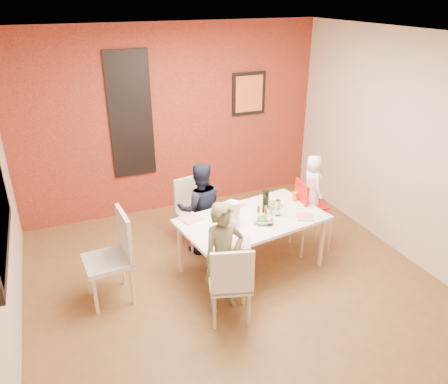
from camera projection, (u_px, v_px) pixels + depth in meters
name	position (u px, v px, depth m)	size (l,w,h in m)	color
ground	(234.00, 285.00, 5.01)	(4.50, 4.50, 0.00)	brown
ceiling	(237.00, 37.00, 3.86)	(4.50, 4.50, 0.02)	white
wall_back	(172.00, 121.00, 6.32)	(4.50, 0.02, 2.70)	beige
wall_front	(391.00, 316.00, 2.55)	(4.50, 0.02, 2.70)	beige
wall_right	(407.00, 149.00, 5.22)	(0.02, 4.50, 2.70)	beige
brick_accent_wall	(173.00, 121.00, 6.30)	(4.50, 0.02, 2.70)	maroon
glassblock_strip	(131.00, 115.00, 6.02)	(0.55, 0.03, 1.70)	silver
glassblock_surround	(131.00, 115.00, 6.01)	(0.60, 0.03, 1.76)	black
art_print_frame	(249.00, 94.00, 6.58)	(0.54, 0.03, 0.64)	black
art_print_canvas	(249.00, 94.00, 6.56)	(0.44, 0.01, 0.54)	orange
dining_table	(252.00, 223.00, 5.05)	(1.77, 1.16, 0.69)	white
chair_near	(231.00, 281.00, 4.26)	(0.52, 0.52, 0.90)	silver
chair_far	(193.00, 208.00, 5.68)	(0.49, 0.49, 0.89)	beige
chair_left	(115.00, 252.00, 4.59)	(0.50, 0.50, 1.01)	silver
high_chair	(308.00, 209.00, 5.49)	(0.44, 0.44, 0.95)	red
child_near	(224.00, 258.00, 4.42)	(0.44, 0.29, 1.22)	#615F45
child_far	(200.00, 208.00, 5.44)	(0.58, 0.45, 1.20)	#151B30
toddler	(312.00, 183.00, 5.34)	(0.35, 0.23, 0.72)	white
plate_near_left	(238.00, 243.00, 4.51)	(0.24, 0.24, 0.01)	white
plate_far_mid	(232.00, 205.00, 5.31)	(0.24, 0.24, 0.01)	white
plate_near_right	(305.00, 217.00, 5.04)	(0.20, 0.20, 0.01)	white
plate_far_left	(191.00, 218.00, 5.00)	(0.23, 0.23, 0.01)	white
salad_bowl_a	(263.00, 220.00, 4.92)	(0.23, 0.23, 0.06)	white
salad_bowl_b	(274.00, 204.00, 5.30)	(0.20, 0.20, 0.05)	white
wine_bottle	(266.00, 201.00, 5.10)	(0.08, 0.08, 0.28)	black
wine_glass_a	(270.00, 217.00, 4.84)	(0.07, 0.07, 0.20)	white
wine_glass_b	(278.00, 208.00, 5.04)	(0.07, 0.07, 0.19)	silver
paper_towel_roll	(234.00, 213.00, 4.83)	(0.12, 0.12, 0.28)	silver
condiment_red	(266.00, 213.00, 5.00)	(0.03, 0.03, 0.13)	red
condiment_green	(266.00, 211.00, 5.04)	(0.03, 0.03, 0.13)	#2A6923
condiment_brown	(258.00, 211.00, 5.04)	(0.03, 0.03, 0.13)	brown
sippy_cup	(295.00, 196.00, 5.41)	(0.07, 0.07, 0.11)	orange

